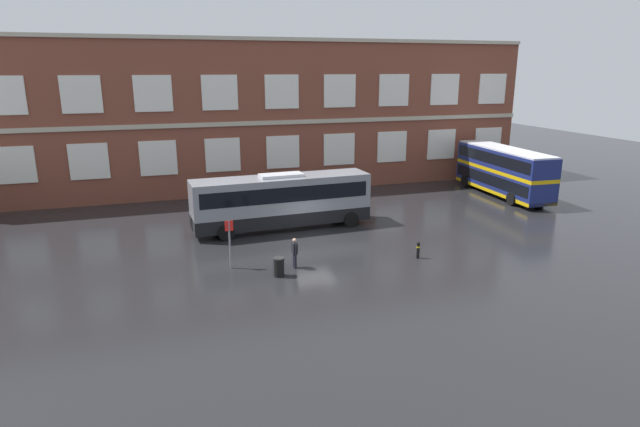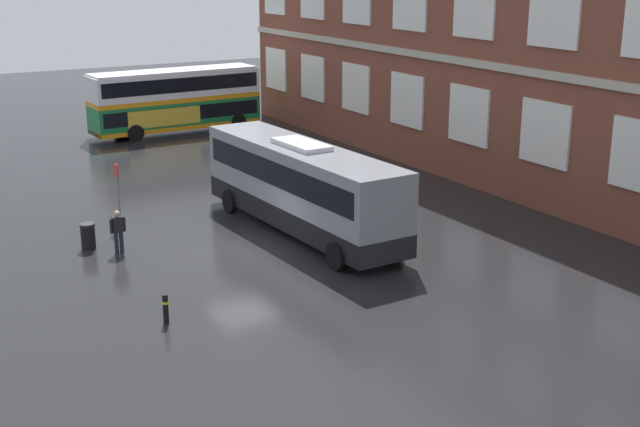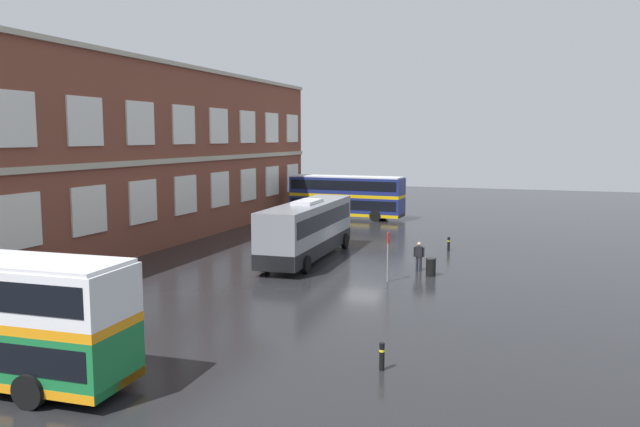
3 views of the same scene
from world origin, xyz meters
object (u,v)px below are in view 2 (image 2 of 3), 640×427
object	(u,v)px
bus_stand_flag	(118,189)
station_litter_bin	(88,236)
waiting_passenger	(118,230)
safety_bollard_west	(166,308)
touring_coach	(302,187)
double_decker_near	(176,100)

from	to	relation	value
bus_stand_flag	station_litter_bin	xyz separation A→B (m)	(2.24, -1.95, -1.12)
waiting_passenger	safety_bollard_west	xyz separation A→B (m)	(7.16, -0.71, -0.44)
touring_coach	safety_bollard_west	world-z (taller)	touring_coach
bus_stand_flag	station_litter_bin	distance (m)	3.17
touring_coach	bus_stand_flag	world-z (taller)	touring_coach
bus_stand_flag	double_decker_near	bearing A→B (deg)	152.57
double_decker_near	safety_bollard_west	world-z (taller)	double_decker_near
double_decker_near	touring_coach	bearing A→B (deg)	-7.50
safety_bollard_west	double_decker_near	bearing A→B (deg)	158.74
station_litter_bin	bus_stand_flag	bearing A→B (deg)	139.02
double_decker_near	station_litter_bin	distance (m)	23.15
waiting_passenger	safety_bollard_west	bearing A→B (deg)	-5.63
double_decker_near	safety_bollard_west	xyz separation A→B (m)	(28.43, -11.06, -1.66)
bus_stand_flag	safety_bollard_west	bearing A→B (deg)	-9.51
touring_coach	double_decker_near	bearing A→B (deg)	172.50
double_decker_near	safety_bollard_west	size ratio (longest dim) A/B	11.70
waiting_passenger	station_litter_bin	distance (m)	1.48
waiting_passenger	safety_bollard_west	world-z (taller)	waiting_passenger
double_decker_near	waiting_passenger	distance (m)	23.69
bus_stand_flag	touring_coach	bearing A→B (deg)	54.75
double_decker_near	safety_bollard_west	distance (m)	30.55
double_decker_near	touring_coach	xyz separation A→B (m)	(22.42, -2.95, -0.24)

